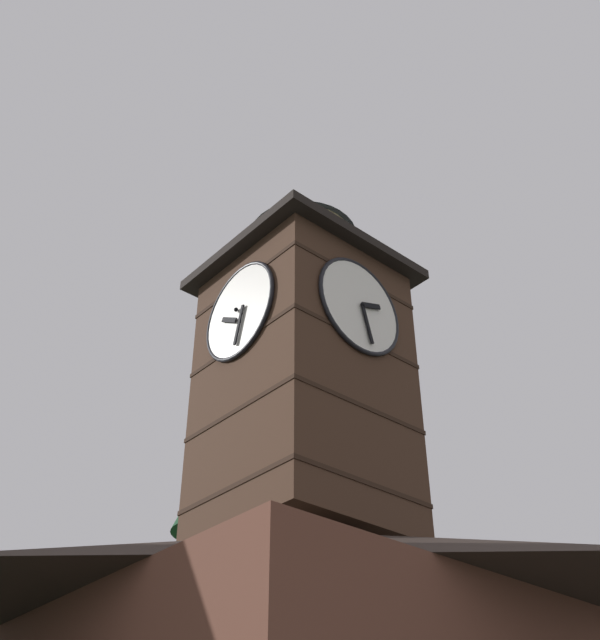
{
  "coord_description": "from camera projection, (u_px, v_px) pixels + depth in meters",
  "views": [
    {
      "loc": [
        8.49,
        9.52,
        1.38
      ],
      "look_at": [
        -2.54,
        -3.26,
        13.06
      ],
      "focal_mm": 45.02,
      "sensor_mm": 36.0,
      "label": 1
    }
  ],
  "objects": [
    {
      "name": "flying_bird_low",
      "position": [
        313.0,
        295.0,
        25.02
      ],
      "size": [
        0.65,
        0.46,
        0.13
      ],
      "color": "black"
    },
    {
      "name": "flying_bird_high",
      "position": [
        346.0,
        237.0,
        27.9
      ],
      "size": [
        0.68,
        0.56,
        0.12
      ],
      "color": "black"
    },
    {
      "name": "clock_tower",
      "position": [
        303.0,
        371.0,
        18.81
      ],
      "size": [
        4.48,
        4.48,
        9.44
      ],
      "color": "#422B1E",
      "rests_on": "building_main"
    },
    {
      "name": "moon",
      "position": [
        249.0,
        578.0,
        46.4
      ],
      "size": [
        2.12,
        2.12,
        2.12
      ],
      "color": "silver"
    }
  ]
}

